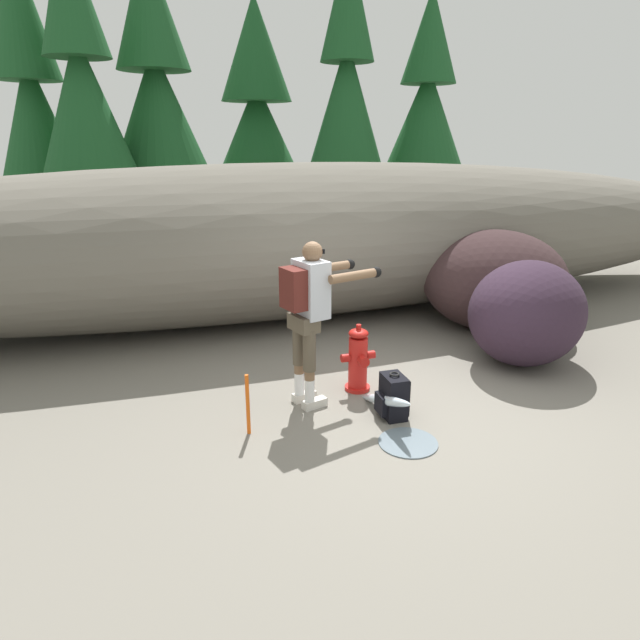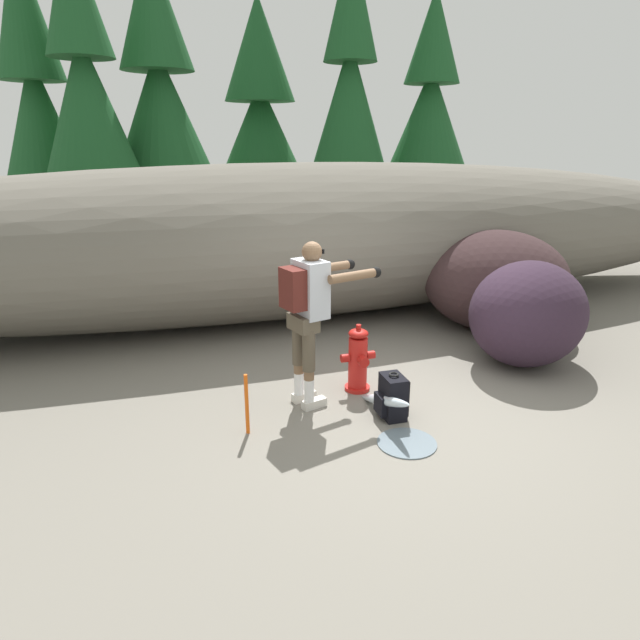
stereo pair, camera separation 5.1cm
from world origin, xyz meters
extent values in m
cube|color=slate|center=(0.00, 0.00, -0.02)|extent=(56.00, 56.00, 0.04)
ellipsoid|color=#666056|center=(0.00, 3.40, 1.15)|extent=(17.46, 3.20, 2.31)
cylinder|color=red|center=(-0.12, 0.39, 0.02)|extent=(0.28, 0.28, 0.04)
cylinder|color=red|center=(-0.12, 0.39, 0.32)|extent=(0.21, 0.21, 0.57)
ellipsoid|color=red|center=(-0.12, 0.39, 0.66)|extent=(0.22, 0.22, 0.10)
cylinder|color=red|center=(-0.12, 0.39, 0.73)|extent=(0.06, 0.06, 0.05)
cylinder|color=red|center=(-0.27, 0.39, 0.39)|extent=(0.09, 0.09, 0.09)
cylinder|color=red|center=(0.02, 0.39, 0.39)|extent=(0.09, 0.09, 0.09)
cylinder|color=red|center=(-0.12, 0.25, 0.39)|extent=(0.11, 0.09, 0.11)
ellipsoid|color=silver|center=(-0.12, -0.29, 0.19)|extent=(0.10, 1.09, 0.51)
cylinder|color=slate|center=(-0.12, -0.81, 0.01)|extent=(0.54, 0.54, 0.01)
cube|color=beige|center=(-0.76, 0.33, 0.04)|extent=(0.28, 0.16, 0.09)
cylinder|color=white|center=(-0.82, 0.31, 0.21)|extent=(0.10, 0.10, 0.24)
cylinder|color=brown|center=(-0.82, 0.31, 0.38)|extent=(0.10, 0.10, 0.10)
cylinder|color=brown|center=(-0.82, 0.31, 0.64)|extent=(0.13, 0.13, 0.43)
cube|color=beige|center=(-0.71, 0.13, 0.04)|extent=(0.28, 0.16, 0.09)
cylinder|color=white|center=(-0.77, 0.12, 0.21)|extent=(0.10, 0.10, 0.24)
cylinder|color=brown|center=(-0.77, 0.12, 0.38)|extent=(0.10, 0.10, 0.10)
cylinder|color=brown|center=(-0.77, 0.12, 0.64)|extent=(0.13, 0.13, 0.43)
cube|color=brown|center=(-0.79, 0.21, 0.91)|extent=(0.28, 0.36, 0.16)
cube|color=#B7BCC6|center=(-0.71, 0.24, 1.24)|extent=(0.32, 0.41, 0.57)
cube|color=#511E19|center=(-0.90, 0.18, 1.27)|extent=(0.23, 0.31, 0.40)
sphere|color=brown|center=(-0.69, 0.24, 1.61)|extent=(0.20, 0.20, 0.20)
cube|color=black|center=(-0.61, 0.26, 1.61)|extent=(0.06, 0.15, 0.04)
cylinder|color=brown|center=(-0.41, 0.54, 1.37)|extent=(0.58, 0.24, 0.09)
sphere|color=black|center=(-0.15, 0.61, 1.37)|extent=(0.11, 0.11, 0.11)
cylinder|color=brown|center=(-0.30, 0.12, 1.37)|extent=(0.58, 0.24, 0.09)
sphere|color=black|center=(-0.03, 0.19, 1.37)|extent=(0.11, 0.11, 0.11)
cube|color=black|center=(-0.03, -0.31, 0.22)|extent=(0.21, 0.31, 0.44)
cube|color=black|center=(-0.16, -0.30, 0.15)|extent=(0.07, 0.21, 0.20)
torus|color=black|center=(-0.03, -0.31, 0.46)|extent=(0.10, 0.10, 0.02)
cube|color=black|center=(0.08, -0.39, 0.22)|extent=(0.03, 0.05, 0.37)
cube|color=black|center=(0.09, -0.23, 0.22)|extent=(0.03, 0.05, 0.37)
ellipsoid|color=#352425|center=(2.53, 1.73, 0.71)|extent=(2.62, 2.53, 1.43)
ellipsoid|color=#302130|center=(2.11, 0.47, 0.64)|extent=(2.03, 1.94, 1.27)
cylinder|color=#47331E|center=(-4.06, 9.36, 0.51)|extent=(0.25, 0.25, 1.03)
cone|color=#194C23|center=(-4.06, 9.36, 2.69)|extent=(2.12, 2.12, 3.34)
cone|color=#194C23|center=(-4.06, 9.36, 5.20)|extent=(1.38, 1.38, 2.78)
cylinder|color=#47331E|center=(-2.97, 8.16, 0.88)|extent=(0.24, 0.24, 1.76)
cone|color=#194C23|center=(-2.97, 8.16, 3.20)|extent=(2.02, 2.02, 2.88)
cylinder|color=#47331E|center=(-1.46, 9.29, 0.75)|extent=(0.30, 0.30, 1.49)
cone|color=#194C23|center=(-1.46, 9.29, 3.05)|extent=(2.54, 2.54, 3.11)
cone|color=#194C23|center=(-1.46, 9.29, 5.38)|extent=(1.65, 1.65, 2.59)
cylinder|color=#47331E|center=(1.12, 10.38, 0.50)|extent=(0.34, 0.34, 1.01)
cone|color=#194C23|center=(1.12, 10.38, 2.53)|extent=(2.81, 2.81, 3.04)
cone|color=#194C23|center=(1.12, 10.38, 4.81)|extent=(1.83, 1.83, 2.53)
cylinder|color=#47331E|center=(2.71, 8.05, 0.87)|extent=(0.23, 0.23, 1.74)
cone|color=#194C23|center=(2.71, 8.05, 3.26)|extent=(1.90, 1.90, 3.05)
cylinder|color=#47331E|center=(4.92, 8.24, 0.88)|extent=(0.25, 0.25, 1.76)
cone|color=#194C23|center=(4.92, 8.24, 3.04)|extent=(2.08, 2.08, 2.57)
cone|color=#194C23|center=(4.92, 8.24, 4.97)|extent=(1.36, 1.36, 2.14)
cylinder|color=#E55914|center=(-1.46, -0.17, 0.30)|extent=(0.04, 0.04, 0.60)
camera|label=1|loc=(-2.32, -4.76, 2.65)|focal=31.07mm
camera|label=2|loc=(-2.28, -4.77, 2.65)|focal=31.07mm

